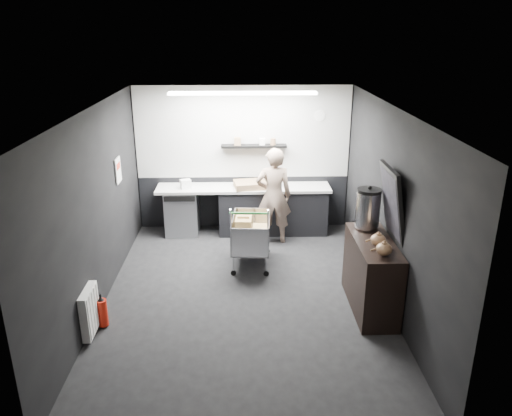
{
  "coord_description": "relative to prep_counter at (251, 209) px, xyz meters",
  "views": [
    {
      "loc": [
        -0.02,
        -6.34,
        3.71
      ],
      "look_at": [
        0.17,
        0.4,
        1.22
      ],
      "focal_mm": 35.0,
      "sensor_mm": 36.0,
      "label": 1
    }
  ],
  "objects": [
    {
      "name": "floor",
      "position": [
        -0.14,
        -2.42,
        -0.46
      ],
      "size": [
        5.5,
        5.5,
        0.0
      ],
      "primitive_type": "plane",
      "color": "black",
      "rests_on": "ground"
    },
    {
      "name": "ceiling",
      "position": [
        -0.14,
        -2.42,
        2.24
      ],
      "size": [
        5.5,
        5.5,
        0.0
      ],
      "primitive_type": "plane",
      "rotation": [
        3.14,
        0.0,
        0.0
      ],
      "color": "white",
      "rests_on": "wall_back"
    },
    {
      "name": "wall_back",
      "position": [
        -0.14,
        0.33,
        0.89
      ],
      "size": [
        5.5,
        0.0,
        5.5
      ],
      "primitive_type": "plane",
      "rotation": [
        1.57,
        0.0,
        0.0
      ],
      "color": "black",
      "rests_on": "floor"
    },
    {
      "name": "wall_front",
      "position": [
        -0.14,
        -5.17,
        0.89
      ],
      "size": [
        5.5,
        0.0,
        5.5
      ],
      "primitive_type": "plane",
      "rotation": [
        -1.57,
        0.0,
        0.0
      ],
      "color": "black",
      "rests_on": "floor"
    },
    {
      "name": "wall_left",
      "position": [
        -2.14,
        -2.42,
        0.89
      ],
      "size": [
        0.0,
        5.5,
        5.5
      ],
      "primitive_type": "plane",
      "rotation": [
        1.57,
        0.0,
        1.57
      ],
      "color": "black",
      "rests_on": "floor"
    },
    {
      "name": "wall_right",
      "position": [
        1.86,
        -2.42,
        0.89
      ],
      "size": [
        0.0,
        5.5,
        5.5
      ],
      "primitive_type": "plane",
      "rotation": [
        1.57,
        0.0,
        -1.57
      ],
      "color": "black",
      "rests_on": "floor"
    },
    {
      "name": "kitchen_wall_panel",
      "position": [
        -0.14,
        0.31,
        1.39
      ],
      "size": [
        3.95,
        0.02,
        1.7
      ],
      "primitive_type": "cube",
      "color": "beige",
      "rests_on": "wall_back"
    },
    {
      "name": "dado_panel",
      "position": [
        -0.14,
        0.31,
        0.04
      ],
      "size": [
        3.95,
        0.02,
        1.0
      ],
      "primitive_type": "cube",
      "color": "black",
      "rests_on": "wall_back"
    },
    {
      "name": "floating_shelf",
      "position": [
        0.06,
        0.2,
        1.16
      ],
      "size": [
        1.2,
        0.22,
        0.04
      ],
      "primitive_type": "cube",
      "color": "black",
      "rests_on": "wall_back"
    },
    {
      "name": "wall_clock",
      "position": [
        1.26,
        0.3,
        1.69
      ],
      "size": [
        0.2,
        0.03,
        0.2
      ],
      "primitive_type": "cylinder",
      "rotation": [
        1.57,
        0.0,
        0.0
      ],
      "color": "white",
      "rests_on": "wall_back"
    },
    {
      "name": "poster",
      "position": [
        -2.12,
        -1.12,
        1.09
      ],
      "size": [
        0.02,
        0.3,
        0.4
      ],
      "primitive_type": "cube",
      "color": "white",
      "rests_on": "wall_left"
    },
    {
      "name": "poster_red_band",
      "position": [
        -2.11,
        -1.12,
        1.16
      ],
      "size": [
        0.02,
        0.22,
        0.1
      ],
      "primitive_type": "cube",
      "color": "red",
      "rests_on": "poster"
    },
    {
      "name": "radiator",
      "position": [
        -2.08,
        -3.32,
        -0.11
      ],
      "size": [
        0.1,
        0.5,
        0.6
      ],
      "primitive_type": "cube",
      "color": "white",
      "rests_on": "wall_left"
    },
    {
      "name": "ceiling_strip",
      "position": [
        -0.14,
        -0.57,
        2.21
      ],
      "size": [
        2.4,
        0.2,
        0.04
      ],
      "primitive_type": "cube",
      "color": "white",
      "rests_on": "ceiling"
    },
    {
      "name": "prep_counter",
      "position": [
        0.0,
        0.0,
        0.0
      ],
      "size": [
        3.2,
        0.61,
        0.9
      ],
      "color": "black",
      "rests_on": "floor"
    },
    {
      "name": "person",
      "position": [
        0.4,
        -0.45,
        0.41
      ],
      "size": [
        0.64,
        0.43,
        1.74
      ],
      "primitive_type": "imported",
      "rotation": [
        0.0,
        0.0,
        3.17
      ],
      "color": "#C3AF9A",
      "rests_on": "floor"
    },
    {
      "name": "shopping_cart",
      "position": [
        -0.03,
        -1.35,
        0.07
      ],
      "size": [
        0.66,
        1.03,
        1.1
      ],
      "color": "silver",
      "rests_on": "floor"
    },
    {
      "name": "sideboard",
      "position": [
        1.6,
        -2.72,
        0.18
      ],
      "size": [
        0.58,
        1.34,
        2.01
      ],
      "color": "black",
      "rests_on": "floor"
    },
    {
      "name": "fire_extinguisher",
      "position": [
        -1.99,
        -3.13,
        -0.24
      ],
      "size": [
        0.14,
        0.14,
        0.45
      ],
      "color": "red",
      "rests_on": "floor"
    },
    {
      "name": "cardboard_box",
      "position": [
        -0.01,
        -0.05,
        0.5
      ],
      "size": [
        0.63,
        0.52,
        0.11
      ],
      "primitive_type": "cube",
      "rotation": [
        0.0,
        0.0,
        0.15
      ],
      "color": "#8C6D4A",
      "rests_on": "prep_counter"
    },
    {
      "name": "pink_tub",
      "position": [
        0.46,
        0.0,
        0.54
      ],
      "size": [
        0.2,
        0.2,
        0.2
      ],
      "primitive_type": "cylinder",
      "color": "beige",
      "rests_on": "prep_counter"
    },
    {
      "name": "white_container",
      "position": [
        -1.19,
        -0.05,
        0.52
      ],
      "size": [
        0.22,
        0.2,
        0.16
      ],
      "primitive_type": "cube",
      "rotation": [
        0.0,
        0.0,
        0.37
      ],
      "color": "white",
      "rests_on": "prep_counter"
    }
  ]
}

